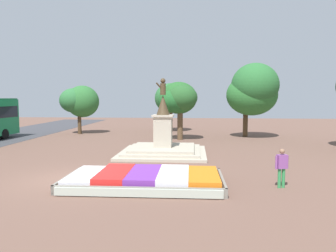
# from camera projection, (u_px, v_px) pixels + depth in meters

# --- Properties ---
(ground_plane) EXTENTS (85.45, 85.45, 0.00)m
(ground_plane) POSITION_uv_depth(u_px,v_px,m) (67.00, 180.00, 14.45)
(ground_plane) COLOR brown
(flower_planter) EXTENTS (6.54, 3.54, 0.58)m
(flower_planter) POSITION_uv_depth(u_px,v_px,m) (145.00, 179.00, 13.47)
(flower_planter) COLOR #38281C
(flower_planter) RESTS_ON ground_plane
(statue_monument) EXTENTS (5.42, 5.42, 4.81)m
(statue_monument) POSITION_uv_depth(u_px,v_px,m) (163.00, 144.00, 20.86)
(statue_monument) COLOR #B2A894
(statue_monument) RESTS_ON ground_plane
(pedestrian_with_handbag) EXTENTS (0.55, 0.32, 1.58)m
(pedestrian_with_handbag) POSITION_uv_depth(u_px,v_px,m) (282.00, 166.00, 13.07)
(pedestrian_with_handbag) COLOR #338C4C
(pedestrian_with_handbag) RESTS_ON ground_plane
(park_tree_far_left) EXTENTS (4.50, 4.35, 6.59)m
(park_tree_far_left) POSITION_uv_depth(u_px,v_px,m) (253.00, 90.00, 28.71)
(park_tree_far_left) COLOR #4C3823
(park_tree_far_left) RESTS_ON ground_plane
(park_tree_behind_statue) EXTENTS (3.78, 3.11, 4.76)m
(park_tree_behind_statue) POSITION_uv_depth(u_px,v_px,m) (79.00, 101.00, 32.22)
(park_tree_behind_statue) COLOR #4C3823
(park_tree_behind_statue) RESTS_ON ground_plane
(park_tree_far_right) EXTENTS (3.32, 3.90, 5.08)m
(park_tree_far_right) POSITION_uv_depth(u_px,v_px,m) (171.00, 98.00, 34.27)
(park_tree_far_right) COLOR #4C3823
(park_tree_far_right) RESTS_ON ground_plane
(park_tree_mid_canopy) EXTENTS (3.29, 3.05, 4.91)m
(park_tree_mid_canopy) POSITION_uv_depth(u_px,v_px,m) (178.00, 99.00, 27.49)
(park_tree_mid_canopy) COLOR brown
(park_tree_mid_canopy) RESTS_ON ground_plane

